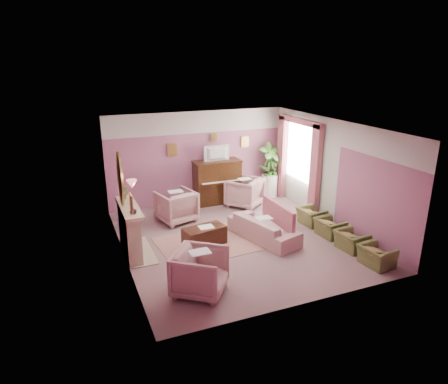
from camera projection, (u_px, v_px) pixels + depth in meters
name	position (u px, v px, depth m)	size (l,w,h in m)	color
floor	(238.00, 239.00, 9.93)	(5.50, 6.00, 0.01)	#7F6062
ceiling	(239.00, 126.00, 9.04)	(5.50, 6.00, 0.01)	white
wall_back	(198.00, 158.00, 12.12)	(5.50, 0.02, 2.80)	#7A4C70
wall_front	(310.00, 233.00, 6.85)	(5.50, 0.02, 2.80)	#7A4C70
wall_left	(121.00, 200.00, 8.50)	(0.02, 6.00, 2.80)	#7A4C70
wall_right	(334.00, 173.00, 10.47)	(0.02, 6.00, 2.80)	#7A4C70
picture_rail_band	(197.00, 122.00, 11.77)	(5.50, 0.01, 0.65)	beige
stripe_panel	(305.00, 173.00, 11.71)	(0.01, 3.00, 2.15)	beige
fireplace_surround	(130.00, 231.00, 9.00)	(0.30, 1.40, 1.10)	tan
fireplace_inset	(135.00, 237.00, 9.08)	(0.18, 0.72, 0.68)	black
fire_ember	(137.00, 244.00, 9.15)	(0.06, 0.54, 0.10)	#FF3C00
mantel_shelf	(129.00, 208.00, 8.83)	(0.40, 1.55, 0.07)	tan
hearth	(140.00, 251.00, 9.24)	(0.55, 1.50, 0.02)	tan
mirror_frame	(120.00, 179.00, 8.57)	(0.04, 0.72, 1.20)	#A98D43
mirror_glass	(121.00, 179.00, 8.57)	(0.01, 0.60, 1.06)	white
sconce_shade	(132.00, 184.00, 7.62)	(0.20, 0.20, 0.16)	pink
piano	(217.00, 182.00, 12.26)	(1.40, 0.60, 1.30)	#331B0C
piano_keyshelf	(221.00, 183.00, 11.93)	(1.30, 0.12, 0.06)	#331B0C
piano_keys	(221.00, 182.00, 11.91)	(1.20, 0.08, 0.02)	silver
piano_top	(217.00, 161.00, 12.05)	(1.45, 0.65, 0.04)	#331B0C
television	(218.00, 152.00, 11.91)	(0.80, 0.12, 0.48)	black
print_back_left	(172.00, 150.00, 11.70)	(0.30, 0.03, 0.38)	#A98D43
print_back_right	(245.00, 142.00, 12.52)	(0.26, 0.03, 0.34)	#A98D43
print_back_mid	(213.00, 137.00, 12.07)	(0.22, 0.03, 0.26)	#A98D43
print_left_wall	(131.00, 203.00, 7.36)	(0.03, 0.28, 0.36)	#A98D43
window_blind	(300.00, 150.00, 11.72)	(0.03, 1.40, 1.80)	beige
curtain_left	(315.00, 171.00, 11.01)	(0.16, 0.34, 2.60)	#A1515E
curtain_right	(282.00, 157.00, 12.63)	(0.16, 0.34, 2.60)	#A1515E
pelmet	(300.00, 121.00, 11.42)	(0.16, 2.20, 0.16)	#A1515E
mantel_plant	(125.00, 193.00, 9.26)	(0.16, 0.16, 0.28)	#3A7127
mantel_vase	(133.00, 210.00, 8.36)	(0.16, 0.16, 0.16)	beige
area_rug	(212.00, 243.00, 9.69)	(2.50, 1.80, 0.01)	#A76D60
coffee_table	(204.00, 236.00, 9.54)	(1.00, 0.50, 0.45)	black
table_paper	(206.00, 227.00, 9.49)	(0.35, 0.28, 0.01)	white
sofa	(264.00, 224.00, 9.80)	(0.65, 1.95, 0.79)	tan
sofa_throw	(278.00, 214.00, 9.88)	(0.10, 1.48, 0.54)	#A1515E
floral_armchair_left	(176.00, 205.00, 10.86)	(0.92, 0.92, 0.96)	tan
floral_armchair_right	(244.00, 191.00, 12.00)	(0.92, 0.92, 0.96)	tan
floral_armchair_front	(200.00, 270.00, 7.49)	(0.92, 0.92, 0.96)	tan
olive_chair_a	(377.00, 253.00, 8.55)	(0.48, 0.69, 0.59)	#5C6533
olive_chair_b	(351.00, 238.00, 9.27)	(0.48, 0.69, 0.59)	#5C6533
olive_chair_c	(330.00, 225.00, 9.99)	(0.48, 0.69, 0.59)	#5C6533
olive_chair_d	(311.00, 214.00, 10.71)	(0.48, 0.69, 0.59)	#5C6533
side_table	(269.00, 185.00, 12.96)	(0.52, 0.52, 0.70)	white
side_plant_big	(270.00, 170.00, 12.80)	(0.30, 0.30, 0.34)	#3A7127
side_plant_small	(275.00, 171.00, 12.77)	(0.16, 0.16, 0.28)	#3A7127
palm_pot	(269.00, 191.00, 12.99)	(0.34, 0.34, 0.34)	brown
palm_plant	(270.00, 164.00, 12.71)	(0.76, 0.76, 1.44)	#3A7127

